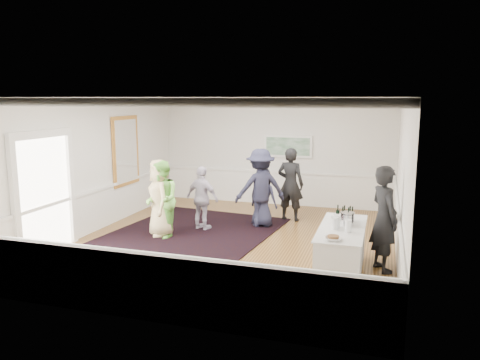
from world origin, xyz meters
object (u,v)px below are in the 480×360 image
(serving_table, at_px, (341,250))
(guest_lilac, at_px, (202,198))
(guest_tan, at_px, (161,198))
(ice_bucket, at_px, (347,219))
(guest_green, at_px, (162,199))
(guest_dark_b, at_px, (290,184))
(guest_dark_a, at_px, (260,188))
(bartender, at_px, (384,219))
(nut_bowl, at_px, (333,238))
(guest_navy, at_px, (263,197))

(serving_table, xyz_separation_m, guest_lilac, (-3.51, 1.90, 0.35))
(guest_tan, relative_size, ice_bucket, 6.93)
(guest_green, xyz_separation_m, guest_dark_b, (2.52, 2.38, 0.07))
(guest_tan, height_order, guest_lilac, guest_tan)
(guest_dark_a, distance_m, ice_bucket, 3.37)
(guest_tan, bearing_deg, guest_green, 2.32)
(guest_green, relative_size, ice_bucket, 6.87)
(guest_tan, xyz_separation_m, guest_dark_a, (2.01, 1.47, 0.08))
(guest_green, distance_m, guest_dark_a, 2.49)
(guest_tan, xyz_separation_m, guest_dark_b, (2.61, 2.28, 0.06))
(bartender, height_order, guest_lilac, bartender)
(guest_lilac, relative_size, guest_dark_a, 0.80)
(guest_dark_b, bearing_deg, ice_bucket, 124.70)
(serving_table, bearing_deg, bartender, 26.41)
(nut_bowl, bearing_deg, guest_navy, 121.14)
(bartender, bearing_deg, ice_bucket, 76.13)
(nut_bowl, bearing_deg, guest_dark_a, 122.04)
(guest_dark_b, bearing_deg, guest_lilac, 46.05)
(guest_navy, bearing_deg, guest_lilac, 42.36)
(guest_dark_a, xyz_separation_m, guest_dark_b, (0.60, 0.80, -0.02))
(guest_green, xyz_separation_m, nut_bowl, (4.09, -1.89, 0.01))
(guest_green, height_order, guest_dark_a, guest_dark_a)
(ice_bucket, distance_m, nut_bowl, 1.03)
(guest_green, bearing_deg, bartender, 43.21)
(serving_table, relative_size, nut_bowl, 7.59)
(guest_lilac, distance_m, guest_dark_a, 1.47)
(guest_green, relative_size, nut_bowl, 6.37)
(guest_dark_b, xyz_separation_m, nut_bowl, (1.57, -4.27, -0.06))
(guest_tan, bearing_deg, serving_table, 37.23)
(serving_table, distance_m, guest_navy, 3.45)
(bartender, xyz_separation_m, guest_dark_b, (-2.37, 3.06, -0.03))
(serving_table, xyz_separation_m, guest_dark_a, (-2.24, 2.62, 0.55))
(guest_green, xyz_separation_m, ice_bucket, (4.23, -0.87, 0.08))
(guest_tan, xyz_separation_m, ice_bucket, (4.32, -0.97, 0.08))
(bartender, xyz_separation_m, guest_green, (-4.89, 0.68, -0.10))
(guest_navy, bearing_deg, ice_bucket, 145.32)
(guest_dark_a, relative_size, ice_bucket, 7.55)
(serving_table, relative_size, guest_dark_b, 1.10)
(guest_navy, bearing_deg, guest_dark_b, -112.03)
(serving_table, relative_size, guest_green, 1.19)
(guest_dark_b, height_order, nut_bowl, guest_dark_b)
(guest_lilac, height_order, nut_bowl, guest_lilac)
(guest_dark_b, relative_size, ice_bucket, 7.42)
(guest_tan, height_order, guest_dark_b, guest_dark_b)
(guest_navy, bearing_deg, serving_table, 142.42)
(serving_table, height_order, ice_bucket, ice_bucket)
(guest_tan, distance_m, guest_navy, 2.56)
(guest_green, xyz_separation_m, guest_lilac, (0.65, 0.86, -0.11))
(serving_table, xyz_separation_m, guest_navy, (-2.18, 2.65, 0.31))
(guest_lilac, distance_m, guest_navy, 1.52)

